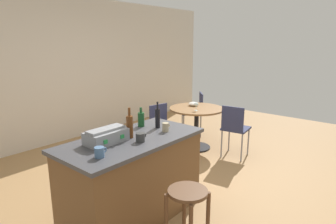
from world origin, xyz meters
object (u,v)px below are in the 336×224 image
at_px(kitchen_island, 133,178).
at_px(bottle_2, 141,119).
at_px(wine_glass, 196,105).
at_px(folding_chair_left, 235,127).
at_px(bottle_0, 158,118).
at_px(cup_2, 140,137).
at_px(cup_1, 166,127).
at_px(cup_0, 100,152).
at_px(serving_bowl, 193,104).
at_px(folding_chair_near, 195,110).
at_px(folding_chair_far, 163,127).
at_px(dining_table, 196,117).
at_px(wooden_stool, 187,208).
at_px(bottle_1, 130,126).
at_px(toolbox, 106,136).

distance_m(kitchen_island, bottle_2, 0.69).
bearing_deg(wine_glass, folding_chair_left, -70.65).
distance_m(bottle_0, cup_2, 0.52).
xyz_separation_m(kitchen_island, cup_1, (0.40, -0.12, 0.50)).
bearing_deg(cup_0, wine_glass, 16.34).
relative_size(cup_0, serving_bowl, 0.68).
bearing_deg(cup_2, bottle_2, 44.51).
bearing_deg(cup_1, bottle_2, 95.51).
height_order(folding_chair_near, cup_2, cup_2).
bearing_deg(wine_glass, serving_bowl, 41.68).
bearing_deg(kitchen_island, cup_1, -16.22).
relative_size(folding_chair_far, cup_2, 6.90).
distance_m(dining_table, cup_2, 2.39).
xyz_separation_m(bottle_2, wine_glass, (1.63, 0.35, -0.15)).
xyz_separation_m(bottle_0, cup_1, (-0.05, -0.17, -0.07)).
distance_m(wooden_stool, cup_1, 1.00).
distance_m(wooden_stool, wine_glass, 2.58).
height_order(bottle_1, wine_glass, bottle_1).
height_order(wooden_stool, cup_2, cup_2).
bearing_deg(bottle_0, wooden_stool, -124.08).
bearing_deg(folding_chair_left, bottle_2, 171.76).
bearing_deg(cup_2, bottle_1, 83.28).
bearing_deg(cup_0, kitchen_island, 17.16).
height_order(toolbox, bottle_2, bottle_2).
height_order(folding_chair_near, folding_chair_far, folding_chair_near).
height_order(kitchen_island, folding_chair_left, kitchen_island).
bearing_deg(serving_bowl, cup_0, -160.47).
relative_size(wooden_stool, wine_glass, 4.58).
xyz_separation_m(folding_chair_left, wine_glass, (-0.22, 0.61, 0.32)).
bearing_deg(wine_glass, cup_1, -156.50).
bearing_deg(toolbox, wine_glass, 12.18).
bearing_deg(folding_chair_left, wine_glass, 109.35).
bearing_deg(folding_chair_left, wooden_stool, -161.54).
distance_m(bottle_0, bottle_1, 0.45).
bearing_deg(serving_bowl, folding_chair_far, 176.82).
distance_m(bottle_0, serving_bowl, 2.02).
bearing_deg(bottle_2, wine_glass, 11.96).
xyz_separation_m(folding_chair_near, cup_1, (-2.38, -1.26, 0.43)).
bearing_deg(toolbox, kitchen_island, -19.99).
relative_size(folding_chair_near, cup_0, 7.13).
bearing_deg(serving_bowl, wooden_stool, -145.66).
distance_m(toolbox, wine_glass, 2.31).
bearing_deg(folding_chair_near, bottle_0, -154.88).
bearing_deg(folding_chair_near, wooden_stool, -146.08).
bearing_deg(cup_1, wooden_stool, -127.33).
relative_size(folding_chair_left, cup_2, 7.00).
distance_m(kitchen_island, cup_1, 0.65).
distance_m(folding_chair_left, bottle_2, 1.93).
relative_size(toolbox, serving_bowl, 2.28).
height_order(folding_chair_near, cup_1, cup_1).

